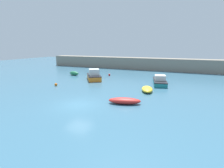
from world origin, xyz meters
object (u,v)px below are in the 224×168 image
Objects in this scene: dinghy_near_pier at (74,73)px; mooring_buoy_red at (109,75)px; motorboat_with_cabin at (94,76)px; mooring_buoy_orange at (56,85)px; rowboat_white_midwater at (125,101)px; open_tender_yellow at (147,89)px; cabin_cruiser_white at (160,81)px.

mooring_buoy_red is (6.88, 2.31, -0.21)m from dinghy_near_pier.
mooring_buoy_orange is (-2.94, -6.44, -0.51)m from motorboat_with_cabin.
mooring_buoy_orange reaches higher than mooring_buoy_red.
motorboat_with_cabin is at bearing -98.02° from mooring_buoy_red.
dinghy_near_pier reaches higher than rowboat_white_midwater.
open_tender_yellow is at bearing -43.71° from mooring_buoy_red.
rowboat_white_midwater is at bearing -172.76° from motorboat_with_cabin.
motorboat_with_cabin is 5.12m from mooring_buoy_red.
motorboat_with_cabin is 7.10m from mooring_buoy_orange.
cabin_cruiser_white is 1.70× the size of open_tender_yellow.
open_tender_yellow is 13.33m from mooring_buoy_red.
cabin_cruiser_white reaches higher than dinghy_near_pier.
mooring_buoy_orange is (-13.29, -2.27, -0.09)m from open_tender_yellow.
motorboat_with_cabin is (-11.21, -0.94, 0.19)m from cabin_cruiser_white.
rowboat_white_midwater reaches higher than mooring_buoy_orange.
open_tender_yellow is at bearing -11.12° from dinghy_near_pier.
mooring_buoy_red is (-10.50, 4.11, -0.33)m from cabin_cruiser_white.
mooring_buoy_orange is at bearing 120.20° from motorboat_with_cabin.
rowboat_white_midwater is 17.42m from mooring_buoy_red.
dinghy_near_pier is 6.75m from motorboat_with_cabin.
motorboat_with_cabin is (-10.35, 4.17, 0.42)m from open_tender_yellow.
dinghy_near_pier is at bearing 71.81° from cabin_cruiser_white.
mooring_buoy_orange is 12.05m from mooring_buoy_red.
mooring_buoy_orange is at bearing 105.24° from cabin_cruiser_white.
dinghy_near_pier is 17.90m from open_tender_yellow.
motorboat_with_cabin reaches higher than dinghy_near_pier.
cabin_cruiser_white is 1.63× the size of rowboat_white_midwater.
rowboat_white_midwater is 13.74m from motorboat_with_cabin.
motorboat_with_cabin reaches higher than rowboat_white_midwater.
dinghy_near_pier is 0.72× the size of open_tender_yellow.
cabin_cruiser_white is (17.38, -1.80, 0.12)m from dinghy_near_pier.
dinghy_near_pier is 5.84× the size of mooring_buoy_orange.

